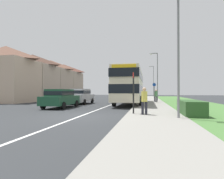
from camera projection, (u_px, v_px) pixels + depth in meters
ground_plane at (81, 116)px, 10.37m from camera, size 120.00×120.00×0.00m
lane_marking_centre at (109, 105)px, 18.22m from camera, size 0.14×60.00×0.01m
pavement_near_side at (152, 107)px, 15.43m from camera, size 3.20×68.00×0.12m
grass_verge_seaward at (206, 108)px, 14.59m from camera, size 6.00×68.00×0.08m
roadside_hedge at (191, 108)px, 10.44m from camera, size 1.10×2.85×0.90m
double_decker_bus at (130, 85)px, 19.82m from camera, size 2.80×11.03×3.70m
parked_car_dark_green at (61, 98)px, 15.52m from camera, size 1.98×4.23×1.62m
parked_car_silver at (81, 96)px, 20.43m from camera, size 1.98×4.44×1.71m
pedestrian_at_stop at (144, 100)px, 10.18m from camera, size 0.34×0.34×1.67m
pedestrian_walking_away at (156, 95)px, 21.65m from camera, size 0.34×0.34×1.67m
bus_stop_sign at (133, 90)px, 10.65m from camera, size 0.09×0.52×2.60m
cycle_route_sign at (154, 91)px, 23.14m from camera, size 0.44×0.08×2.52m
street_lamp_near at (176, 44)px, 9.01m from camera, size 1.14×0.20×6.59m
street_lamp_mid at (157, 73)px, 25.38m from camera, size 1.14×0.20×6.91m
street_lamp_far at (153, 79)px, 44.82m from camera, size 1.14×0.20×7.76m
house_terrace_far_side at (42, 78)px, 31.58m from camera, size 7.17×21.96×7.42m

